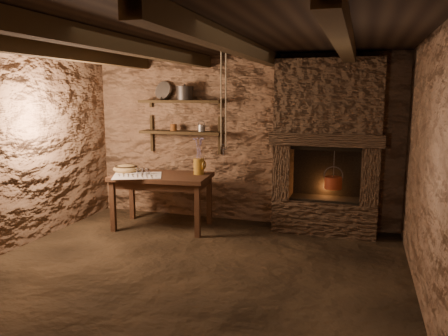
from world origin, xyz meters
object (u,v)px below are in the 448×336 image
(stoneware_jug, at_px, (199,159))
(red_pot, at_px, (333,182))
(iron_stockpot, at_px, (185,94))
(work_table, at_px, (162,199))
(wooden_bowl, at_px, (126,169))

(stoneware_jug, relative_size, red_pot, 0.96)
(iron_stockpot, bearing_deg, red_pot, -3.20)
(red_pot, bearing_deg, work_table, -169.56)
(stoneware_jug, height_order, iron_stockpot, iron_stockpot)
(wooden_bowl, distance_m, iron_stockpot, 1.37)
(stoneware_jug, height_order, red_pot, stoneware_jug)
(work_table, bearing_deg, red_pot, 5.17)
(work_table, bearing_deg, wooden_bowl, 170.66)
(wooden_bowl, relative_size, red_pot, 0.67)
(red_pot, bearing_deg, iron_stockpot, 176.80)
(work_table, relative_size, iron_stockpot, 5.79)
(iron_stockpot, relative_size, red_pot, 0.44)
(wooden_bowl, relative_size, iron_stockpot, 1.52)
(stoneware_jug, distance_m, red_pot, 1.83)
(stoneware_jug, bearing_deg, red_pot, -2.31)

